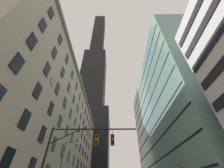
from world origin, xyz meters
name	(u,v)px	position (x,y,z in m)	size (l,w,h in m)	color
station_building	(54,133)	(-17.45, 26.45, 14.72)	(13.57, 64.90, 29.48)	#B2A88E
dark_skyscraper	(92,94)	(-17.09, 72.78, 61.07)	(27.61, 27.61, 207.52)	black
glass_office_midrise	(175,119)	(19.60, 29.34, 20.27)	(17.31, 48.85, 40.53)	gray
traffic_signal_mast	(84,147)	(-3.53, 2.51, 5.09)	(9.13, 0.63, 6.98)	black
street_lamppost	(63,164)	(-8.22, 11.77, 4.93)	(2.30, 0.32, 8.08)	#47474C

